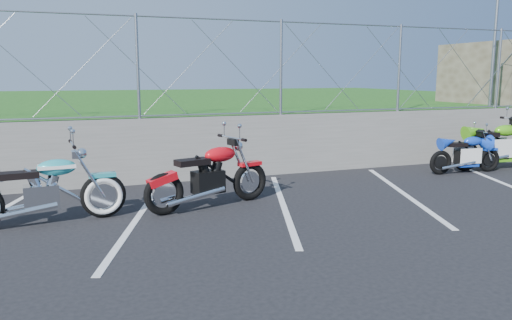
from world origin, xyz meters
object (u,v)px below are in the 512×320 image
object	(u,v)px
sportbike_blue	(466,155)
naked_orange	(211,178)
sportbike_green	(497,148)
cruiser_turquoise	(45,193)

from	to	relation	value
sportbike_blue	naked_orange	bearing A→B (deg)	-167.26
sportbike_green	sportbike_blue	distance (m)	1.00
cruiser_turquoise	sportbike_blue	bearing A→B (deg)	1.91
sportbike_green	sportbike_blue	size ratio (longest dim) A/B	1.26
naked_orange	sportbike_green	bearing A→B (deg)	-7.43
naked_orange	sportbike_blue	world-z (taller)	naked_orange
cruiser_turquoise	sportbike_blue	xyz separation A→B (m)	(8.55, 0.96, -0.07)
naked_orange	sportbike_blue	size ratio (longest dim) A/B	1.25
sportbike_green	sportbike_blue	world-z (taller)	sportbike_green
sportbike_green	sportbike_blue	xyz separation A→B (m)	(-0.98, -0.11, -0.11)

